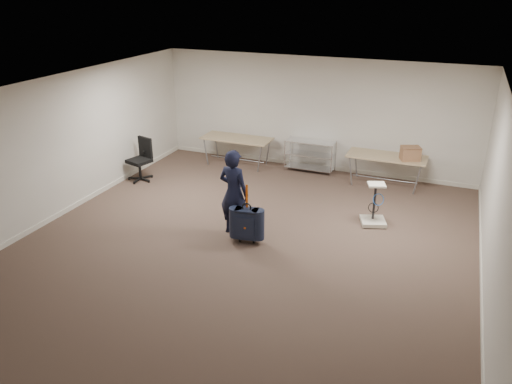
% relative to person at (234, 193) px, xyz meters
% --- Properties ---
extents(ground, '(9.00, 9.00, 0.00)m').
position_rel_person_xyz_m(ground, '(0.37, -0.41, -0.83)').
color(ground, '#49372C').
rests_on(ground, ground).
extents(room_shell, '(8.00, 9.00, 9.00)m').
position_rel_person_xyz_m(room_shell, '(0.37, 0.97, -0.78)').
color(room_shell, beige).
rests_on(room_shell, ground).
extents(folding_table_left, '(1.80, 0.75, 0.73)m').
position_rel_person_xyz_m(folding_table_left, '(-1.53, 3.54, -0.16)').
color(folding_table_left, tan).
rests_on(folding_table_left, ground).
extents(folding_table_right, '(1.80, 0.75, 0.73)m').
position_rel_person_xyz_m(folding_table_right, '(2.27, 3.54, -0.16)').
color(folding_table_right, tan).
rests_on(folding_table_right, ground).
extents(wire_shelf, '(1.22, 0.47, 0.80)m').
position_rel_person_xyz_m(wire_shelf, '(0.37, 3.79, -0.39)').
color(wire_shelf, silver).
rests_on(wire_shelf, ground).
extents(person, '(0.67, 0.50, 1.67)m').
position_rel_person_xyz_m(person, '(0.00, 0.00, 0.00)').
color(person, black).
rests_on(person, ground).
extents(suitcase, '(0.45, 0.30, 1.14)m').
position_rel_person_xyz_m(suitcase, '(0.37, -0.26, -0.45)').
color(suitcase, black).
rests_on(suitcase, ground).
extents(office_chair, '(0.62, 0.62, 1.02)m').
position_rel_person_xyz_m(office_chair, '(-3.24, 1.70, -0.53)').
color(office_chair, black).
rests_on(office_chair, ground).
extents(equipment_cart, '(0.60, 0.60, 0.86)m').
position_rel_person_xyz_m(equipment_cart, '(2.39, 1.38, -0.61)').
color(equipment_cart, silver).
rests_on(equipment_cart, ground).
extents(cardboard_box, '(0.50, 0.44, 0.31)m').
position_rel_person_xyz_m(cardboard_box, '(2.79, 3.45, 0.05)').
color(cardboard_box, '#A1834B').
rests_on(cardboard_box, folding_table_right).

